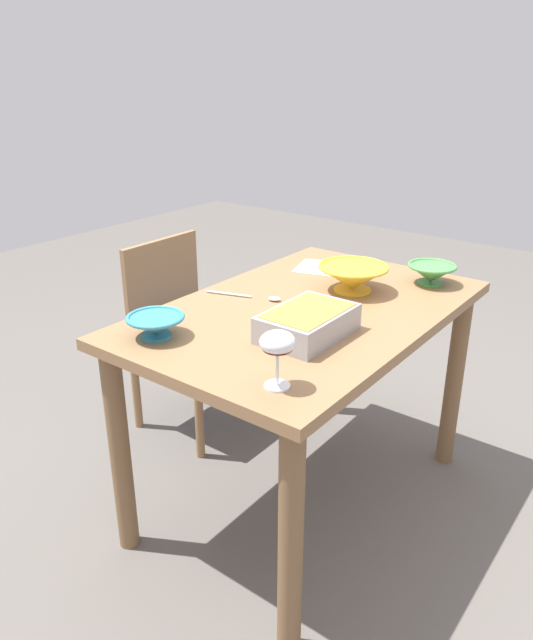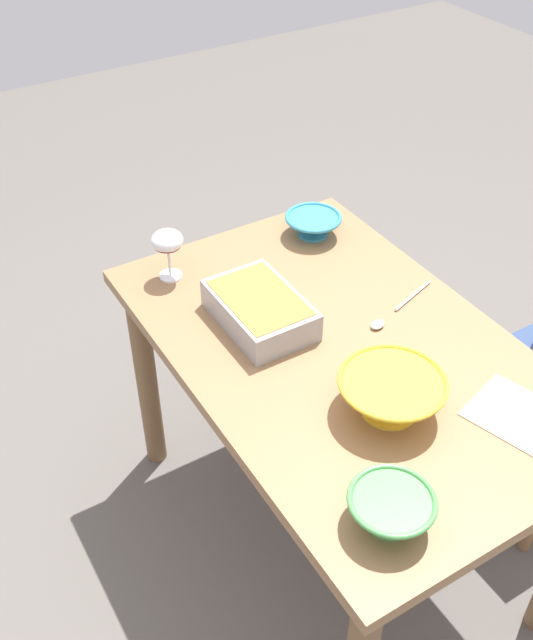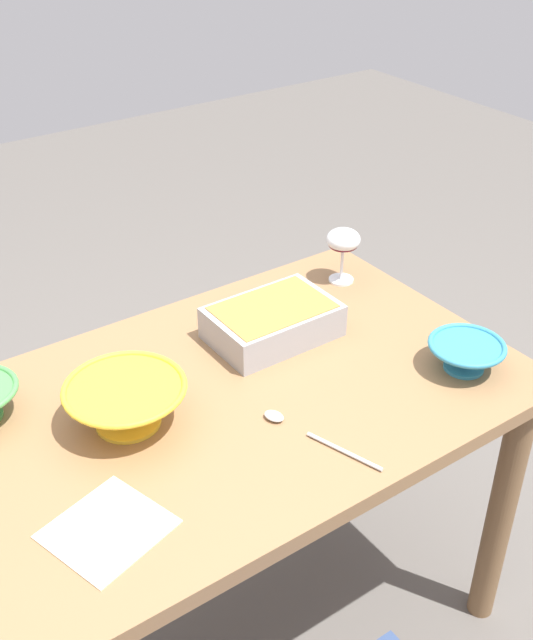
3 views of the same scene
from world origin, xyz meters
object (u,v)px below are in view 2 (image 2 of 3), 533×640
at_px(napkin, 514,413).
at_px(dining_table, 341,382).
at_px(wine_glass, 167,243).
at_px(mixing_bowl, 391,393).
at_px(casserole_dish, 260,308).
at_px(serving_spoon, 391,313).
at_px(serving_bowl, 313,224).
at_px(small_bowl, 391,509).

bearing_deg(napkin, dining_table, 27.15).
xyz_separation_m(dining_table, wine_glass, (0.50, 0.24, 0.24)).
distance_m(mixing_bowl, napkin, 0.29).
xyz_separation_m(casserole_dish, serving_spoon, (-0.16, -0.31, -0.04)).
xyz_separation_m(wine_glass, casserole_dish, (-0.30, -0.11, -0.07)).
height_order(wine_glass, napkin, wine_glass).
height_order(mixing_bowl, serving_bowl, mixing_bowl).
xyz_separation_m(mixing_bowl, small_bowl, (-0.24, 0.19, -0.01)).
relative_size(small_bowl, serving_spoon, 0.66).
relative_size(casserole_dish, small_bowl, 1.65).
distance_m(dining_table, serving_spoon, 0.23).
bearing_deg(serving_bowl, casserole_dish, 128.14).
distance_m(wine_glass, serving_bowl, 0.47).
bearing_deg(small_bowl, mixing_bowl, -38.37).
height_order(dining_table, casserole_dish, casserole_dish).
height_order(wine_glass, mixing_bowl, wine_glass).
bearing_deg(small_bowl, wine_glass, 0.83).
distance_m(wine_glass, napkin, 0.99).
distance_m(dining_table, napkin, 0.45).
bearing_deg(small_bowl, serving_bowl, -25.56).
xyz_separation_m(wine_glass, small_bowl, (-0.97, -0.01, -0.07)).
bearing_deg(small_bowl, dining_table, -25.93).
xyz_separation_m(small_bowl, serving_bowl, (0.94, -0.45, -0.00)).
bearing_deg(serving_spoon, napkin, -177.65).
xyz_separation_m(wine_glass, serving_spoon, (-0.46, -0.42, -0.11)).
bearing_deg(napkin, small_bowl, 101.04).
bearing_deg(serving_spoon, casserole_dish, 63.43).
height_order(serving_spoon, napkin, serving_spoon).
height_order(casserole_dish, serving_spoon, casserole_dish).
bearing_deg(casserole_dish, napkin, -150.54).
bearing_deg(dining_table, serving_spoon, -78.01).
xyz_separation_m(casserole_dish, serving_bowl, (0.27, -0.35, -0.01)).
height_order(wine_glass, serving_bowl, wine_glass).
xyz_separation_m(mixing_bowl, napkin, (-0.16, -0.24, -0.05)).
height_order(dining_table, mixing_bowl, mixing_bowl).
distance_m(dining_table, mixing_bowl, 0.29).
distance_m(dining_table, wine_glass, 0.60).
bearing_deg(casserole_dish, mixing_bowl, -167.75).
bearing_deg(wine_glass, serving_bowl, -93.56).
bearing_deg(small_bowl, serving_spoon, -38.84).
bearing_deg(napkin, wine_glass, 26.51).
bearing_deg(dining_table, napkin, -152.85).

